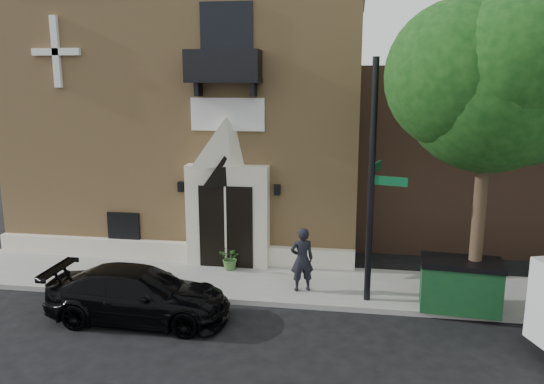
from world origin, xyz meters
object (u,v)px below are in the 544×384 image
(fire_hydrant, at_px, (493,295))
(black_sedan, at_px, (139,294))
(street_sign, at_px, (372,183))
(dumpster, at_px, (460,284))
(pedestrian_near, at_px, (302,259))

(fire_hydrant, bearing_deg, black_sedan, -169.60)
(black_sedan, relative_size, fire_hydrant, 5.42)
(street_sign, distance_m, fire_hydrant, 4.19)
(fire_hydrant, height_order, dumpster, dumpster)
(street_sign, xyz_separation_m, pedestrian_near, (-1.82, 0.35, -2.28))
(fire_hydrant, distance_m, pedestrian_near, 5.01)
(fire_hydrant, bearing_deg, pedestrian_near, 173.76)
(black_sedan, height_order, dumpster, dumpster)
(black_sedan, distance_m, dumpster, 8.17)
(street_sign, bearing_deg, fire_hydrant, 12.36)
(black_sedan, height_order, pedestrian_near, pedestrian_near)
(dumpster, bearing_deg, black_sedan, -163.42)
(street_sign, height_order, dumpster, street_sign)
(pedestrian_near, bearing_deg, black_sedan, 9.54)
(street_sign, relative_size, dumpster, 3.03)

